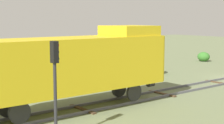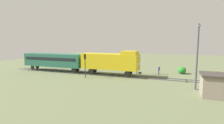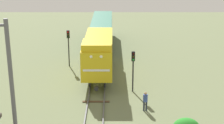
{
  "view_description": "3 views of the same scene",
  "coord_description": "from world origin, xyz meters",
  "px_view_note": "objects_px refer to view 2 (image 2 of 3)",
  "views": [
    {
      "loc": [
        -16.0,
        27.06,
        5.19
      ],
      "look_at": [
        -0.87,
        15.02,
        2.74
      ],
      "focal_mm": 55.0,
      "sensor_mm": 36.0,
      "label": 1
    },
    {
      "loc": [
        -30.8,
        4.75,
        6.61
      ],
      "look_at": [
        -1.28,
        15.94,
        2.77
      ],
      "focal_mm": 28.0,
      "sensor_mm": 36.0,
      "label": 2
    },
    {
      "loc": [
        1.42,
        -18.11,
        12.58
      ],
      "look_at": [
        1.47,
        14.69,
        2.23
      ],
      "focal_mm": 55.0,
      "sensor_mm": 36.0,
      "label": 3
    }
  ],
  "objects_px": {
    "catenary_mast": "(197,55)",
    "passenger_car_leading": "(54,60)",
    "worker_by_signal": "(159,70)",
    "traffic_signal_far": "(85,61)",
    "worker_near_track": "(217,74)",
    "locomotive": "(111,61)",
    "traffic_signal_mid": "(137,60)",
    "relay_hut": "(213,85)"
  },
  "relations": [
    {
      "from": "catenary_mast",
      "to": "passenger_car_leading",
      "type": "bearing_deg",
      "value": 79.63
    },
    {
      "from": "worker_by_signal",
      "to": "traffic_signal_far",
      "type": "bearing_deg",
      "value": 66.47
    },
    {
      "from": "passenger_car_leading",
      "to": "worker_near_track",
      "type": "relative_size",
      "value": 8.24
    },
    {
      "from": "locomotive",
      "to": "passenger_car_leading",
      "type": "xyz_separation_m",
      "value": [
        0.0,
        13.34,
        -0.25
      ]
    },
    {
      "from": "traffic_signal_mid",
      "to": "catenary_mast",
      "type": "height_order",
      "value": "catenary_mast"
    },
    {
      "from": "relay_hut",
      "to": "traffic_signal_mid",
      "type": "bearing_deg",
      "value": 47.05
    },
    {
      "from": "locomotive",
      "to": "relay_hut",
      "type": "bearing_deg",
      "value": -115.12
    },
    {
      "from": "relay_hut",
      "to": "locomotive",
      "type": "bearing_deg",
      "value": 64.88
    },
    {
      "from": "traffic_signal_mid",
      "to": "relay_hut",
      "type": "relative_size",
      "value": 1.14
    },
    {
      "from": "passenger_car_leading",
      "to": "traffic_signal_mid",
      "type": "bearing_deg",
      "value": -79.08
    },
    {
      "from": "passenger_car_leading",
      "to": "relay_hut",
      "type": "relative_size",
      "value": 4.0
    },
    {
      "from": "locomotive",
      "to": "worker_near_track",
      "type": "bearing_deg",
      "value": -82.47
    },
    {
      "from": "catenary_mast",
      "to": "relay_hut",
      "type": "height_order",
      "value": "catenary_mast"
    },
    {
      "from": "passenger_car_leading",
      "to": "traffic_signal_mid",
      "type": "relative_size",
      "value": 3.52
    },
    {
      "from": "traffic_signal_mid",
      "to": "traffic_signal_far",
      "type": "distance_m",
      "value": 10.52
    },
    {
      "from": "passenger_car_leading",
      "to": "relay_hut",
      "type": "bearing_deg",
      "value": -104.34
    },
    {
      "from": "traffic_signal_mid",
      "to": "worker_near_track",
      "type": "bearing_deg",
      "value": -94.13
    },
    {
      "from": "locomotive",
      "to": "traffic_signal_mid",
      "type": "bearing_deg",
      "value": -51.59
    },
    {
      "from": "relay_hut",
      "to": "traffic_signal_far",
      "type": "bearing_deg",
      "value": 78.72
    },
    {
      "from": "traffic_signal_mid",
      "to": "relay_hut",
      "type": "distance_m",
      "value": 16.06
    },
    {
      "from": "catenary_mast",
      "to": "relay_hut",
      "type": "distance_m",
      "value": 4.44
    },
    {
      "from": "locomotive",
      "to": "traffic_signal_far",
      "type": "distance_m",
      "value": 5.07
    },
    {
      "from": "worker_by_signal",
      "to": "worker_near_track",
      "type": "bearing_deg",
      "value": -156.98
    },
    {
      "from": "traffic_signal_far",
      "to": "catenary_mast",
      "type": "distance_m",
      "value": 17.99
    },
    {
      "from": "passenger_car_leading",
      "to": "traffic_signal_far",
      "type": "height_order",
      "value": "traffic_signal_far"
    },
    {
      "from": "locomotive",
      "to": "relay_hut",
      "type": "distance_m",
      "value": 17.72
    },
    {
      "from": "worker_near_track",
      "to": "traffic_signal_far",
      "type": "bearing_deg",
      "value": 118.97
    },
    {
      "from": "traffic_signal_far",
      "to": "worker_by_signal",
      "type": "relative_size",
      "value": 2.52
    },
    {
      "from": "worker_near_track",
      "to": "catenary_mast",
      "type": "distance_m",
      "value": 9.17
    },
    {
      "from": "worker_by_signal",
      "to": "catenary_mast",
      "type": "xyz_separation_m",
      "value": [
        -9.26,
        -5.78,
        3.69
      ]
    },
    {
      "from": "traffic_signal_mid",
      "to": "traffic_signal_far",
      "type": "relative_size",
      "value": 0.93
    },
    {
      "from": "worker_near_track",
      "to": "relay_hut",
      "type": "distance_m",
      "value": 10.14
    },
    {
      "from": "locomotive",
      "to": "passenger_car_leading",
      "type": "height_order",
      "value": "locomotive"
    },
    {
      "from": "locomotive",
      "to": "catenary_mast",
      "type": "height_order",
      "value": "catenary_mast"
    },
    {
      "from": "locomotive",
      "to": "traffic_signal_far",
      "type": "xyz_separation_m",
      "value": [
        -3.6,
        3.56,
        0.2
      ]
    },
    {
      "from": "locomotive",
      "to": "catenary_mast",
      "type": "relative_size",
      "value": 1.31
    },
    {
      "from": "catenary_mast",
      "to": "relay_hut",
      "type": "relative_size",
      "value": 2.53
    },
    {
      "from": "traffic_signal_far",
      "to": "worker_near_track",
      "type": "height_order",
      "value": "traffic_signal_far"
    },
    {
      "from": "worker_near_track",
      "to": "catenary_mast",
      "type": "xyz_separation_m",
      "value": [
        -7.46,
        3.85,
        3.69
      ]
    },
    {
      "from": "locomotive",
      "to": "passenger_car_leading",
      "type": "distance_m",
      "value": 13.34
    },
    {
      "from": "traffic_signal_mid",
      "to": "worker_by_signal",
      "type": "relative_size",
      "value": 2.34
    },
    {
      "from": "traffic_signal_far",
      "to": "worker_near_track",
      "type": "distance_m",
      "value": 22.61
    }
  ]
}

